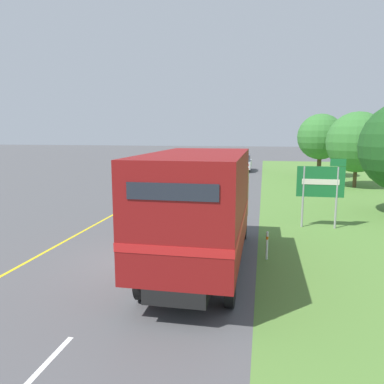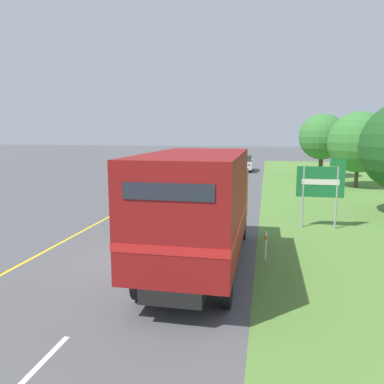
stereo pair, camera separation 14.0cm
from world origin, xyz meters
name	(u,v)px [view 1 (the left image)]	position (x,y,z in m)	size (l,w,h in m)	color
ground_plane	(143,261)	(0.00, 0.00, 0.00)	(200.00, 200.00, 0.00)	#515154
edge_line_yellow	(156,191)	(-3.70, 14.18, 0.00)	(0.12, 60.88, 0.01)	yellow
centre_dash_nearest	(33,377)	(0.00, -6.01, 0.00)	(0.12, 2.60, 0.01)	white
centre_dash_near	(148,255)	(0.00, 0.59, 0.00)	(0.12, 2.60, 0.01)	white
centre_dash_mid_a	(187,214)	(0.00, 7.19, 0.00)	(0.12, 2.60, 0.01)	white
centre_dash_mid_b	(206,194)	(0.00, 13.79, 0.00)	(0.12, 2.60, 0.01)	white
centre_dash_far	(218,181)	(0.00, 20.39, 0.00)	(0.12, 2.60, 0.01)	white
centre_dash_farthest	(226,173)	(0.00, 26.99, 0.00)	(0.12, 2.60, 0.01)	white
horse_trailer_truck	(202,205)	(2.01, -0.30, 2.02)	(2.60, 8.06, 3.63)	black
lead_car_white	(181,179)	(-1.86, 14.10, 0.91)	(1.80, 4.03, 1.78)	black
lead_car_silver_ahead	(243,163)	(1.60, 29.57, 0.91)	(1.80, 4.56, 1.77)	black
highway_sign	(321,184)	(6.32, 5.67, 1.97)	(2.01, 0.09, 3.07)	#9E9EA3
roadside_tree_mid	(357,142)	(10.71, 18.95, 3.44)	(4.56, 4.56, 5.72)	#4C3823
roadside_tree_far	(321,137)	(8.95, 25.41, 3.75)	(4.22, 4.22, 5.87)	#4C3823
delineator_post	(267,245)	(4.01, 0.95, 0.51)	(0.08, 0.08, 0.95)	white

